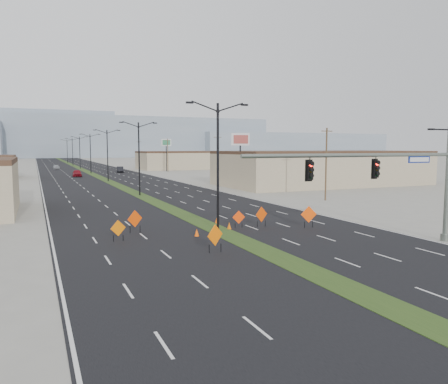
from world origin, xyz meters
name	(u,v)px	position (x,y,z in m)	size (l,w,h in m)	color
ground	(303,269)	(0.00, 0.00, 0.00)	(600.00, 600.00, 0.00)	gray
road_surface	(89,173)	(0.00, 100.00, 0.00)	(25.00, 400.00, 0.02)	black
median_strip	(89,173)	(0.00, 100.00, 0.00)	(2.00, 400.00, 0.04)	#233F16
building_se_near	(322,169)	(34.00, 45.00, 2.75)	(36.00, 18.00, 5.50)	tan
building_se_far	(209,161)	(38.00, 110.00, 2.50)	(44.00, 16.00, 5.00)	tan
mesa_center	(114,137)	(40.00, 300.00, 14.00)	(220.00, 50.00, 28.00)	gray
mesa_east	(289,145)	(180.00, 290.00, 9.00)	(160.00, 50.00, 18.00)	gray
mesa_backdrop	(7,134)	(-30.00, 320.00, 16.00)	(140.00, 50.00, 32.00)	gray
signal_mast	(397,175)	(8.56, 2.00, 4.79)	(16.30, 0.60, 8.00)	slate
streetlight_0	(218,162)	(0.00, 12.00, 5.42)	(5.15, 0.24, 10.02)	black
streetlight_1	(139,156)	(0.00, 40.00, 5.42)	(5.15, 0.24, 10.02)	black
streetlight_2	(107,154)	(0.00, 68.00, 5.42)	(5.15, 0.24, 10.02)	black
streetlight_3	(90,152)	(0.00, 96.00, 5.42)	(5.15, 0.24, 10.02)	black
streetlight_4	(80,151)	(0.00, 124.00, 5.42)	(5.15, 0.24, 10.02)	black
streetlight_5	(73,151)	(0.00, 152.00, 5.42)	(5.15, 0.24, 10.02)	black
streetlight_6	(67,150)	(0.00, 180.00, 5.42)	(5.15, 0.24, 10.02)	black
utility_pole_0	(326,163)	(20.00, 25.00, 4.67)	(1.60, 0.20, 9.00)	#4C3823
utility_pole_1	(218,157)	(20.00, 60.00, 4.67)	(1.60, 0.20, 9.00)	#4C3823
utility_pole_2	(168,155)	(20.00, 95.00, 4.67)	(1.60, 0.20, 9.00)	#4C3823
utility_pole_3	(139,153)	(20.00, 130.00, 4.67)	(1.60, 0.20, 9.00)	#4C3823
car_left	(77,173)	(-4.41, 84.34, 0.80)	(1.89, 4.70, 1.60)	maroon
car_mid	(120,170)	(7.70, 97.95, 0.78)	(1.65, 4.74, 1.56)	black
car_far	(56,167)	(-7.11, 122.69, 0.64)	(1.79, 4.41, 1.28)	#A1A4AA
construction_sign_0	(118,229)	(-8.00, 11.02, 0.89)	(1.11, 0.35, 1.52)	orange
construction_sign_1	(215,236)	(-3.02, 5.24, 1.07)	(1.25, 0.61, 1.80)	#EF6305
construction_sign_2	(135,219)	(-6.26, 13.67, 1.05)	(1.24, 0.55, 1.77)	#E64104
construction_sign_3	(239,218)	(2.00, 12.36, 0.83)	(1.07, 0.16, 1.43)	#FD3D05
construction_sign_4	(261,215)	(3.89, 11.95, 1.01)	(1.24, 0.41, 1.71)	#DE4004
construction_sign_5	(309,215)	(7.24, 10.02, 1.07)	(1.34, 0.33, 1.82)	#FF4805
cone_0	(229,226)	(1.00, 12.03, 0.29)	(0.35, 0.35, 0.59)	#E05B04
cone_1	(197,233)	(-2.35, 10.46, 0.29)	(0.35, 0.35, 0.59)	#FF5405
cone_2	(217,220)	(1.14, 14.95, 0.30)	(0.36, 0.36, 0.61)	#FE5205
cone_3	(118,229)	(-7.48, 14.16, 0.27)	(0.33, 0.33, 0.54)	#FF4E05
pole_sign_east_near	(240,144)	(16.71, 42.77, 7.17)	(2.84, 1.27, 8.84)	black
pole_sign_east_far	(166,145)	(20.78, 99.01, 7.31)	(2.95, 0.76, 8.99)	black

